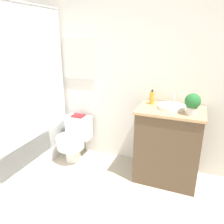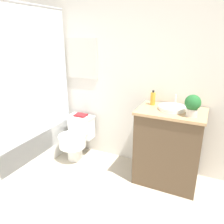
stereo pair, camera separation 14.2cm
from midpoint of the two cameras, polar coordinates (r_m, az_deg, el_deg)
wall_back at (r=2.91m, az=-3.39°, el=11.41°), size 3.57×0.07×2.50m
shower_area at (r=3.17m, az=-24.16°, el=-7.92°), size 0.68×1.36×1.98m
toilet at (r=3.09m, az=-11.09°, el=-6.63°), size 0.37×0.52×0.58m
vanity at (r=2.63m, az=12.89°, el=-8.44°), size 0.73×0.51×0.89m
sink at (r=2.48m, az=13.77°, el=1.36°), size 0.30×0.33×0.13m
soap_bottle at (r=2.57m, az=8.83°, el=3.67°), size 0.06×0.06×0.17m
potted_plant at (r=2.31m, az=18.65°, el=2.21°), size 0.16×0.16×0.22m
book_on_tank at (r=3.08m, az=-10.13°, el=-1.00°), size 0.17×0.13×0.02m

